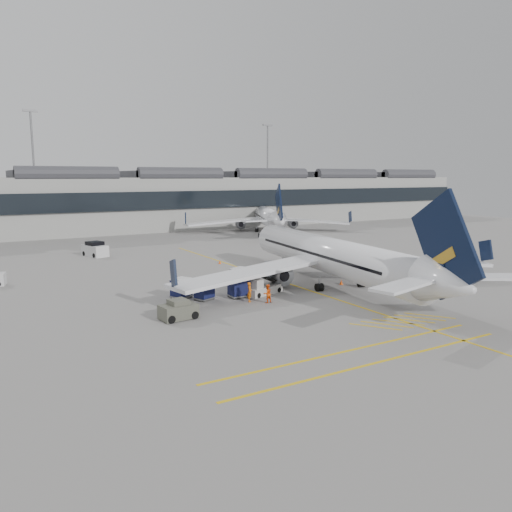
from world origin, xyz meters
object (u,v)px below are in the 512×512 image
airliner_main (332,257)px  belt_loader (262,288)px  baggage_cart_a (204,290)px  ramp_agent_a (250,292)px  pushback_tug (178,310)px  ramp_agent_b (267,294)px

airliner_main → belt_loader: bearing=-174.5°
belt_loader → baggage_cart_a: size_ratio=2.58×
baggage_cart_a → ramp_agent_a: size_ratio=1.11×
airliner_main → ramp_agent_a: size_ratio=21.50×
pushback_tug → ramp_agent_a: bearing=7.6°
baggage_cart_a → pushback_tug: 6.42m
airliner_main → ramp_agent_a: (-10.77, -1.60, -2.15)m
ramp_agent_a → ramp_agent_b: size_ratio=1.08×
airliner_main → ramp_agent_b: size_ratio=23.18×
belt_loader → pushback_tug: size_ratio=1.71×
airliner_main → ramp_agent_b: bearing=-155.7°
belt_loader → airliner_main: bearing=-21.6°
belt_loader → pushback_tug: belt_loader is taller
belt_loader → pushback_tug: 10.92m
airliner_main → pushback_tug: airliner_main is taller
ramp_agent_a → pushback_tug: bearing=138.3°
belt_loader → ramp_agent_a: size_ratio=2.86×
pushback_tug → baggage_cart_a: bearing=40.2°
airliner_main → baggage_cart_a: airliner_main is taller
airliner_main → pushback_tug: 18.89m
belt_loader → ramp_agent_a: 3.27m
belt_loader → ramp_agent_a: bearing=-160.0°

